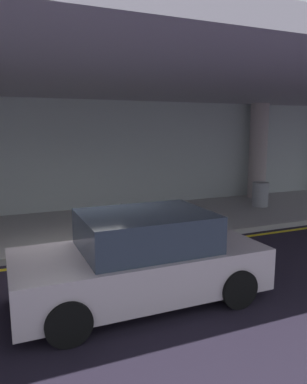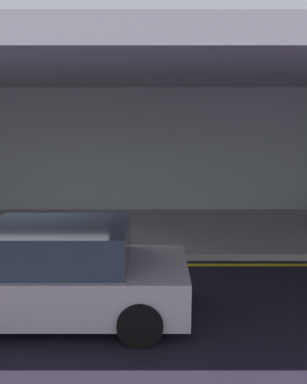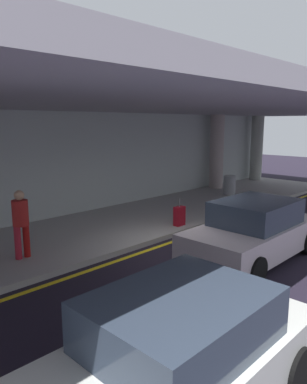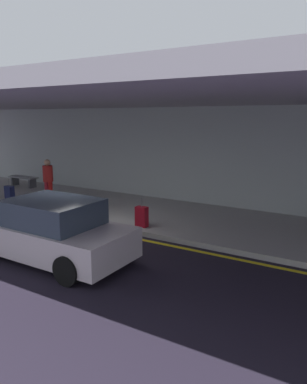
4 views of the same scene
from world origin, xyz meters
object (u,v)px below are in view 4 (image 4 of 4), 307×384
at_px(traveler_with_luggage, 48,178).
at_px(suitcase_upright_secondary, 10,194).
at_px(suitcase_upright_primary, 142,217).
at_px(bench_metal, 23,179).
at_px(car_silver_no2, 52,231).

relative_size(traveler_with_luggage, suitcase_upright_secondary, 1.87).
relative_size(suitcase_upright_primary, bench_metal, 0.56).
distance_m(traveler_with_luggage, suitcase_upright_secondary, 1.72).
height_order(car_silver_no2, traveler_with_luggage, traveler_with_luggage).
relative_size(traveler_with_luggage, bench_metal, 1.05).
height_order(car_silver_no2, bench_metal, car_silver_no2).
xyz_separation_m(car_silver_no2, suitcase_upright_secondary, (-5.66, 3.12, -0.25)).
relative_size(car_silver_no2, bench_metal, 2.56).
distance_m(car_silver_no2, suitcase_upright_secondary, 6.47).
distance_m(traveler_with_luggage, suitcase_upright_primary, 5.00).
bearing_deg(suitcase_upright_primary, car_silver_no2, -89.09).
height_order(suitcase_upright_primary, suitcase_upright_secondary, same).
distance_m(car_silver_no2, traveler_with_luggage, 5.74).
bearing_deg(traveler_with_luggage, suitcase_upright_primary, -3.42).
height_order(suitcase_upright_secondary, bench_metal, suitcase_upright_secondary).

